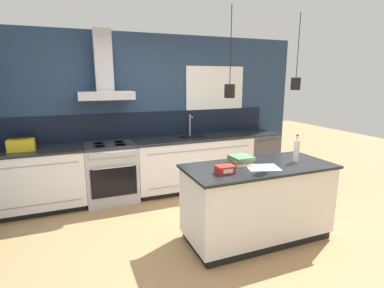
# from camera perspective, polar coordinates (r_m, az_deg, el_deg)

# --- Properties ---
(ground_plane) EXTENTS (16.00, 16.00, 0.00)m
(ground_plane) POSITION_cam_1_polar(r_m,az_deg,el_deg) (3.67, 0.13, -18.55)
(ground_plane) COLOR #A87F51
(ground_plane) RESTS_ON ground
(wall_back) EXTENTS (5.60, 2.27, 2.60)m
(wall_back) POSITION_cam_1_polar(r_m,az_deg,el_deg) (5.08, -8.82, 6.22)
(wall_back) COLOR navy
(wall_back) RESTS_ON ground_plane
(counter_run_left) EXTENTS (1.31, 0.64, 0.91)m
(counter_run_left) POSITION_cam_1_polar(r_m,az_deg,el_deg) (4.85, -27.37, -6.15)
(counter_run_left) COLOR black
(counter_run_left) RESTS_ON ground_plane
(counter_run_sink) EXTENTS (2.04, 0.64, 1.28)m
(counter_run_sink) POSITION_cam_1_polar(r_m,az_deg,el_deg) (5.19, 0.33, -3.57)
(counter_run_sink) COLOR black
(counter_run_sink) RESTS_ON ground_plane
(oven_range) EXTENTS (0.77, 0.66, 0.91)m
(oven_range) POSITION_cam_1_polar(r_m,az_deg,el_deg) (4.85, -15.13, -5.25)
(oven_range) COLOR #B5B5BA
(oven_range) RESTS_ON ground_plane
(dishwasher) EXTENTS (0.58, 0.65, 0.91)m
(dishwasher) POSITION_cam_1_polar(r_m,az_deg,el_deg) (5.79, 12.34, -2.23)
(dishwasher) COLOR #4C4C51
(dishwasher) RESTS_ON ground_plane
(kitchen_island) EXTENTS (1.74, 0.79, 0.91)m
(kitchen_island) POSITION_cam_1_polar(r_m,az_deg,el_deg) (3.69, 12.33, -10.69)
(kitchen_island) COLOR black
(kitchen_island) RESTS_ON ground_plane
(bottle_on_island) EXTENTS (0.07, 0.07, 0.33)m
(bottle_on_island) POSITION_cam_1_polar(r_m,az_deg,el_deg) (3.77, 19.28, -1.18)
(bottle_on_island) COLOR silver
(bottle_on_island) RESTS_ON kitchen_island
(book_stack) EXTENTS (0.26, 0.31, 0.10)m
(book_stack) POSITION_cam_1_polar(r_m,az_deg,el_deg) (3.54, 9.27, -3.03)
(book_stack) COLOR beige
(book_stack) RESTS_ON kitchen_island
(red_supply_box) EXTENTS (0.19, 0.14, 0.08)m
(red_supply_box) POSITION_cam_1_polar(r_m,az_deg,el_deg) (3.18, 6.30, -4.84)
(red_supply_box) COLOR red
(red_supply_box) RESTS_ON kitchen_island
(paper_pile) EXTENTS (0.41, 0.35, 0.01)m
(paper_pile) POSITION_cam_1_polar(r_m,az_deg,el_deg) (3.45, 13.34, -4.39)
(paper_pile) COLOR silver
(paper_pile) RESTS_ON kitchen_island
(yellow_toolbox) EXTENTS (0.34, 0.18, 0.19)m
(yellow_toolbox) POSITION_cam_1_polar(r_m,az_deg,el_deg) (4.74, -29.77, -0.18)
(yellow_toolbox) COLOR gold
(yellow_toolbox) RESTS_ON counter_run_left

